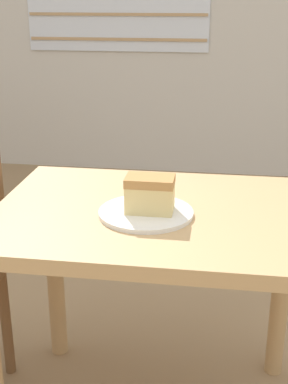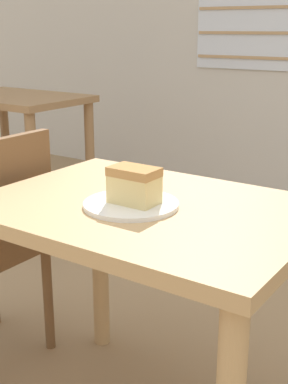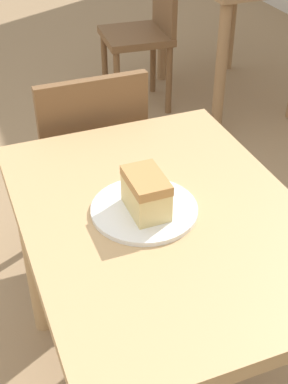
# 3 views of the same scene
# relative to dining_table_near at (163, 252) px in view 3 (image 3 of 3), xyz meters

# --- Properties ---
(dining_table_near) EXTENTS (0.89, 0.66, 0.72)m
(dining_table_near) POSITION_rel_dining_table_near_xyz_m (0.00, 0.00, 0.00)
(dining_table_near) COLOR tan
(dining_table_near) RESTS_ON ground_plane
(chair_near_window) EXTENTS (0.37, 0.37, 0.84)m
(chair_near_window) POSITION_rel_dining_table_near_xyz_m (-0.63, -0.02, -0.12)
(chair_near_window) COLOR brown
(chair_near_window) RESTS_ON ground_plane
(chair_far_corner) EXTENTS (0.40, 0.40, 0.84)m
(chair_far_corner) POSITION_rel_dining_table_near_xyz_m (-1.88, 0.69, -0.12)
(chair_far_corner) COLOR brown
(chair_far_corner) RESTS_ON ground_plane
(plate) EXTENTS (0.25, 0.25, 0.01)m
(plate) POSITION_rel_dining_table_near_xyz_m (-0.02, -0.04, 0.13)
(plate) COLOR white
(plate) RESTS_ON dining_table_near
(cake_slice) EXTENTS (0.13, 0.08, 0.10)m
(cake_slice) POSITION_rel_dining_table_near_xyz_m (-0.01, -0.04, 0.19)
(cake_slice) COLOR #E0C67F
(cake_slice) RESTS_ON plate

